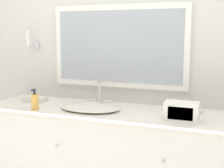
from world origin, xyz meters
name	(u,v)px	position (x,y,z in m)	size (l,w,h in m)	color
wall_back	(134,55)	(0.00, 0.62, 1.28)	(8.00, 0.18, 2.55)	silver
vanity_counter	(121,168)	(0.00, 0.30, 0.44)	(2.16, 0.60, 0.89)	white
sink_basin	(90,107)	(-0.24, 0.28, 0.91)	(0.47, 0.37, 0.19)	silver
soap_bottle	(35,101)	(-0.62, 0.11, 0.95)	(0.06, 0.06, 0.16)	gold
appliance_box	(182,111)	(0.45, 0.21, 0.95)	(0.22, 0.13, 0.12)	white
hand_towel_near_sink	(35,99)	(-0.79, 0.35, 0.91)	(0.18, 0.13, 0.04)	silver
metal_tray	(191,111)	(0.48, 0.46, 0.89)	(0.17, 0.10, 0.01)	silver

